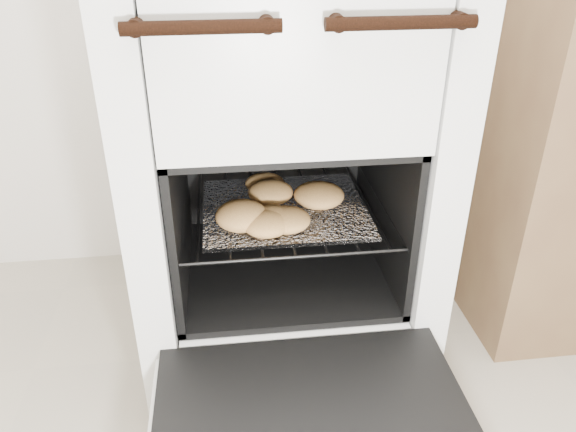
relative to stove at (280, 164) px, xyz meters
The scene contains 5 objects.
stove is the anchor object (origin of this frame).
oven_door 0.61m from the stove, 90.00° to the right, with size 0.59×0.46×0.04m.
oven_rack 0.11m from the stove, 90.00° to the right, with size 0.48×0.46×0.01m.
foil_sheet 0.12m from the stove, 90.00° to the right, with size 0.37×0.33×0.01m, color white.
baked_rolls 0.14m from the stove, 100.70° to the right, with size 0.34×0.34×0.06m.
Camera 1 is at (-0.15, -0.09, 1.03)m, focal length 35.00 mm.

